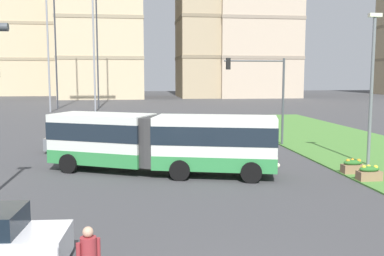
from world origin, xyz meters
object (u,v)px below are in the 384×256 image
at_px(articulated_bus, 161,141).
at_px(car_grey_wagon, 80,140).
at_px(traffic_light_far_right, 264,86).
at_px(apartment_tower_westcentre, 102,4).
at_px(apartment_tower_centre, 215,2).
at_px(flower_planter_4, 353,166).
at_px(flower_planter_3, 369,173).
at_px(streetlight_median, 372,83).

relative_size(articulated_bus, car_grey_wagon, 2.62).
height_order(traffic_light_far_right, apartment_tower_westcentre, apartment_tower_westcentre).
xyz_separation_m(traffic_light_far_right, apartment_tower_centre, (9.33, 70.27, 16.92)).
xyz_separation_m(traffic_light_far_right, apartment_tower_westcentre, (-15.63, 70.54, 16.01)).
xyz_separation_m(flower_planter_4, apartment_tower_centre, (7.51, 79.99, 20.79)).
bearing_deg(flower_planter_3, streetlight_median, 61.59).
relative_size(articulated_bus, apartment_tower_westcentre, 0.29).
xyz_separation_m(traffic_light_far_right, streetlight_median, (3.73, -7.78, 0.31)).
relative_size(articulated_bus, flower_planter_4, 10.78).
distance_m(flower_planter_3, traffic_light_far_right, 12.07).
bearing_deg(streetlight_median, flower_planter_3, -118.41).
distance_m(articulated_bus, car_grey_wagon, 8.79).
bearing_deg(flower_planter_3, apartment_tower_westcentre, 102.04).
distance_m(flower_planter_3, streetlight_median, 5.78).
distance_m(flower_planter_4, apartment_tower_centre, 82.98).
bearing_deg(streetlight_median, apartment_tower_westcentre, 103.88).
height_order(flower_planter_4, streetlight_median, streetlight_median).
bearing_deg(apartment_tower_westcentre, car_grey_wagon, -87.67).
xyz_separation_m(streetlight_median, apartment_tower_westcentre, (-19.36, 78.32, 15.70)).
distance_m(articulated_bus, flower_planter_3, 10.24).
relative_size(car_grey_wagon, traffic_light_far_right, 0.73).
bearing_deg(streetlight_median, car_grey_wagon, 157.18).
relative_size(flower_planter_4, apartment_tower_westcentre, 0.03).
bearing_deg(streetlight_median, flower_planter_4, -134.48).
relative_size(articulated_bus, flower_planter_3, 10.78).
height_order(flower_planter_3, flower_planter_4, same).
distance_m(streetlight_median, apartment_tower_westcentre, 82.19).
bearing_deg(flower_planter_4, articulated_bus, 170.43).
relative_size(flower_planter_3, streetlight_median, 0.13).
height_order(articulated_bus, car_grey_wagon, articulated_bus).
distance_m(flower_planter_4, traffic_light_far_right, 10.61).
height_order(articulated_bus, apartment_tower_westcentre, apartment_tower_westcentre).
bearing_deg(streetlight_median, apartment_tower_centre, 85.89).
height_order(car_grey_wagon, apartment_tower_centre, apartment_tower_centre).
relative_size(flower_planter_3, traffic_light_far_right, 0.18).
distance_m(car_grey_wagon, flower_planter_3, 17.91).
relative_size(flower_planter_4, streetlight_median, 0.13).
bearing_deg(flower_planter_4, apartment_tower_centre, 84.64).
xyz_separation_m(articulated_bus, apartment_tower_westcentre, (-7.81, 78.63, 18.65)).
bearing_deg(apartment_tower_centre, traffic_light_far_right, -97.57).
bearing_deg(traffic_light_far_right, flower_planter_4, -79.36).
bearing_deg(apartment_tower_centre, articulated_bus, -102.35).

